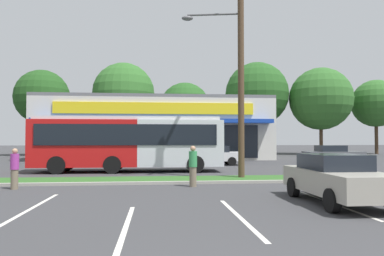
{
  "coord_description": "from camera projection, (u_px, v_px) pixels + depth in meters",
  "views": [
    {
      "loc": [
        -1.04,
        -3.1,
        1.91
      ],
      "look_at": [
        1.04,
        18.1,
        2.58
      ],
      "focal_mm": 34.5,
      "sensor_mm": 36.0,
      "label": 1
    }
  ],
  "objects": [
    {
      "name": "grass_median",
      "position": [
        178.0,
        180.0,
        17.05
      ],
      "size": [
        56.0,
        2.2,
        0.12
      ],
      "primitive_type": "cube",
      "color": "#2D5B23",
      "rests_on": "ground_plane"
    },
    {
      "name": "curb_lip",
      "position": [
        180.0,
        183.0,
        15.84
      ],
      "size": [
        56.0,
        0.24,
        0.12
      ],
      "primitive_type": "cube",
      "color": "#99968C",
      "rests_on": "ground_plane"
    },
    {
      "name": "parking_stripe_0",
      "position": [
        34.0,
        207.0,
        10.42
      ],
      "size": [
        0.12,
        4.8,
        0.01
      ],
      "primitive_type": "cube",
      "color": "silver",
      "rests_on": "ground_plane"
    },
    {
      "name": "parking_stripe_1",
      "position": [
        126.0,
        227.0,
        8.02
      ],
      "size": [
        0.12,
        4.8,
        0.01
      ],
      "primitive_type": "cube",
      "color": "silver",
      "rests_on": "ground_plane"
    },
    {
      "name": "parking_stripe_2",
      "position": [
        239.0,
        217.0,
        9.14
      ],
      "size": [
        0.12,
        4.8,
        0.01
      ],
      "primitive_type": "cube",
      "color": "silver",
      "rests_on": "ground_plane"
    },
    {
      "name": "parking_stripe_3",
      "position": [
        334.0,
        204.0,
        10.95
      ],
      "size": [
        0.12,
        4.8,
        0.01
      ],
      "primitive_type": "cube",
      "color": "silver",
      "rests_on": "ground_plane"
    },
    {
      "name": "storefront_building",
      "position": [
        155.0,
        129.0,
        39.09
      ],
      "size": [
        22.34,
        13.67,
        6.06
      ],
      "color": "beige",
      "rests_on": "ground_plane"
    },
    {
      "name": "tree_left",
      "position": [
        42.0,
        97.0,
        44.3
      ],
      "size": [
        6.48,
        6.48,
        10.29
      ],
      "color": "#473323",
      "rests_on": "ground_plane"
    },
    {
      "name": "tree_mid_left",
      "position": [
        124.0,
        94.0,
        49.26
      ],
      "size": [
        8.21,
        8.21,
        12.16
      ],
      "color": "#473323",
      "rests_on": "ground_plane"
    },
    {
      "name": "tree_mid",
      "position": [
        185.0,
        108.0,
        49.52
      ],
      "size": [
        6.82,
        6.82,
        9.57
      ],
      "color": "#473323",
      "rests_on": "ground_plane"
    },
    {
      "name": "tree_mid_right",
      "position": [
        257.0,
        94.0,
        48.32
      ],
      "size": [
        8.27,
        8.27,
        12.03
      ],
      "color": "#473323",
      "rests_on": "ground_plane"
    },
    {
      "name": "tree_right",
      "position": [
        321.0,
        99.0,
        47.43
      ],
      "size": [
        8.01,
        8.01,
        11.16
      ],
      "color": "#473323",
      "rests_on": "ground_plane"
    },
    {
      "name": "tree_far_right",
      "position": [
        376.0,
        103.0,
        48.99
      ],
      "size": [
        6.27,
        6.27,
        9.86
      ],
      "color": "#473323",
      "rests_on": "ground_plane"
    },
    {
      "name": "utility_pole",
      "position": [
        238.0,
        57.0,
        17.77
      ],
      "size": [
        3.12,
        2.39,
        11.12
      ],
      "color": "#4C3826",
      "rests_on": "ground_plane"
    },
    {
      "name": "city_bus",
      "position": [
        129.0,
        142.0,
        21.91
      ],
      "size": [
        11.08,
        2.67,
        3.25
      ],
      "rotation": [
        0.0,
        0.0,
        -0.0
      ],
      "color": "#B71414",
      "rests_on": "ground_plane"
    },
    {
      "name": "car_0",
      "position": [
        212.0,
        155.0,
        27.62
      ],
      "size": [
        4.38,
        1.96,
        1.44
      ],
      "rotation": [
        0.0,
        0.0,
        3.14
      ],
      "color": "silver",
      "rests_on": "ground_plane"
    },
    {
      "name": "car_1",
      "position": [
        333.0,
        154.0,
        29.03
      ],
      "size": [
        4.52,
        1.89,
        1.46
      ],
      "color": "#515459",
      "rests_on": "ground_plane"
    },
    {
      "name": "car_4",
      "position": [
        70.0,
        155.0,
        26.88
      ],
      "size": [
        4.4,
        2.0,
        1.44
      ],
      "color": "#515459",
      "rests_on": "ground_plane"
    },
    {
      "name": "car_5",
      "position": [
        336.0,
        178.0,
        11.11
      ],
      "size": [
        1.91,
        4.4,
        1.47
      ],
      "rotation": [
        0.0,
        0.0,
        -1.57
      ],
      "color": "#9E998C",
      "rests_on": "ground_plane"
    },
    {
      "name": "pedestrian_near_bench",
      "position": [
        15.0,
        169.0,
        14.18
      ],
      "size": [
        0.32,
        0.32,
        1.57
      ],
      "rotation": [
        0.0,
        0.0,
        2.19
      ],
      "color": "#726651",
      "rests_on": "ground_plane"
    },
    {
      "name": "pedestrian_by_pole",
      "position": [
        193.0,
        166.0,
        14.96
      ],
      "size": [
        0.33,
        0.33,
        1.66
      ],
      "rotation": [
        0.0,
        0.0,
        4.72
      ],
      "color": "#726651",
      "rests_on": "ground_plane"
    }
  ]
}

